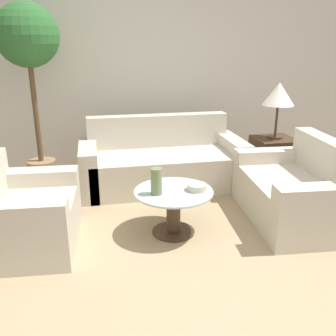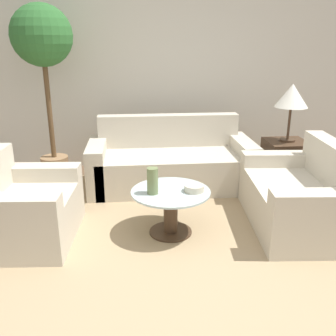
{
  "view_description": "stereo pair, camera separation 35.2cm",
  "coord_description": "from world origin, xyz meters",
  "px_view_note": "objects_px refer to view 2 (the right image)",
  "views": [
    {
      "loc": [
        -0.7,
        -2.25,
        1.68
      ],
      "look_at": [
        -0.04,
        1.02,
        0.55
      ],
      "focal_mm": 40.0,
      "sensor_mm": 36.0,
      "label": 1
    },
    {
      "loc": [
        -0.35,
        -2.3,
        1.68
      ],
      "look_at": [
        -0.04,
        1.02,
        0.55
      ],
      "focal_mm": 40.0,
      "sensor_mm": 36.0,
      "label": 2
    }
  ],
  "objects_px": {
    "armchair": "(21,210)",
    "vase": "(153,181)",
    "coffee_table": "(171,206)",
    "table_lamp": "(292,97)",
    "potted_plant": "(43,50)",
    "loveseat": "(303,199)",
    "sofa_main": "(170,163)",
    "bowl": "(194,188)"
  },
  "relations": [
    {
      "from": "armchair",
      "to": "loveseat",
      "type": "distance_m",
      "value": 2.59
    },
    {
      "from": "table_lamp",
      "to": "potted_plant",
      "type": "distance_m",
      "value": 2.89
    },
    {
      "from": "armchair",
      "to": "loveseat",
      "type": "xyz_separation_m",
      "value": [
        2.59,
        0.02,
        0.0
      ]
    },
    {
      "from": "coffee_table",
      "to": "table_lamp",
      "type": "bearing_deg",
      "value": 35.61
    },
    {
      "from": "armchair",
      "to": "vase",
      "type": "bearing_deg",
      "value": -89.63
    },
    {
      "from": "sofa_main",
      "to": "armchair",
      "type": "height_order",
      "value": "sofa_main"
    },
    {
      "from": "loveseat",
      "to": "vase",
      "type": "relative_size",
      "value": 5.75
    },
    {
      "from": "armchair",
      "to": "bowl",
      "type": "height_order",
      "value": "armchair"
    },
    {
      "from": "table_lamp",
      "to": "potted_plant",
      "type": "height_order",
      "value": "potted_plant"
    },
    {
      "from": "sofa_main",
      "to": "bowl",
      "type": "relative_size",
      "value": 11.09
    },
    {
      "from": "table_lamp",
      "to": "potted_plant",
      "type": "bearing_deg",
      "value": 171.16
    },
    {
      "from": "loveseat",
      "to": "bowl",
      "type": "xyz_separation_m",
      "value": [
        -1.06,
        -0.08,
        0.18
      ]
    },
    {
      "from": "table_lamp",
      "to": "bowl",
      "type": "height_order",
      "value": "table_lamp"
    },
    {
      "from": "sofa_main",
      "to": "coffee_table",
      "type": "bearing_deg",
      "value": -95.72
    },
    {
      "from": "armchair",
      "to": "vase",
      "type": "relative_size",
      "value": 4.29
    },
    {
      "from": "potted_plant",
      "to": "sofa_main",
      "type": "bearing_deg",
      "value": -10.52
    },
    {
      "from": "armchair",
      "to": "bowl",
      "type": "bearing_deg",
      "value": -88.16
    },
    {
      "from": "armchair",
      "to": "potted_plant",
      "type": "height_order",
      "value": "potted_plant"
    },
    {
      "from": "sofa_main",
      "to": "vase",
      "type": "bearing_deg",
      "value": -102.56
    },
    {
      "from": "potted_plant",
      "to": "vase",
      "type": "relative_size",
      "value": 8.9
    },
    {
      "from": "vase",
      "to": "sofa_main",
      "type": "bearing_deg",
      "value": 77.44
    },
    {
      "from": "armchair",
      "to": "bowl",
      "type": "xyz_separation_m",
      "value": [
        1.53,
        -0.06,
        0.18
      ]
    },
    {
      "from": "table_lamp",
      "to": "bowl",
      "type": "xyz_separation_m",
      "value": [
        -1.3,
        -1.1,
        -0.63
      ]
    },
    {
      "from": "loveseat",
      "to": "table_lamp",
      "type": "xyz_separation_m",
      "value": [
        0.24,
        1.03,
        0.81
      ]
    },
    {
      "from": "potted_plant",
      "to": "bowl",
      "type": "height_order",
      "value": "potted_plant"
    },
    {
      "from": "table_lamp",
      "to": "coffee_table",
      "type": "bearing_deg",
      "value": -144.39
    },
    {
      "from": "coffee_table",
      "to": "vase",
      "type": "xyz_separation_m",
      "value": [
        -0.16,
        -0.04,
        0.27
      ]
    },
    {
      "from": "bowl",
      "to": "sofa_main",
      "type": "bearing_deg",
      "value": 93.66
    },
    {
      "from": "loveseat",
      "to": "coffee_table",
      "type": "distance_m",
      "value": 1.27
    },
    {
      "from": "loveseat",
      "to": "vase",
      "type": "bearing_deg",
      "value": -81.76
    },
    {
      "from": "coffee_table",
      "to": "vase",
      "type": "bearing_deg",
      "value": -164.88
    },
    {
      "from": "coffee_table",
      "to": "vase",
      "type": "relative_size",
      "value": 3.03
    },
    {
      "from": "sofa_main",
      "to": "armchair",
      "type": "relative_size",
      "value": 1.92
    },
    {
      "from": "sofa_main",
      "to": "potted_plant",
      "type": "distance_m",
      "value": 1.97
    },
    {
      "from": "table_lamp",
      "to": "sofa_main",
      "type": "bearing_deg",
      "value": 172.94
    },
    {
      "from": "armchair",
      "to": "vase",
      "type": "distance_m",
      "value": 1.19
    },
    {
      "from": "potted_plant",
      "to": "coffee_table",
      "type": "bearing_deg",
      "value": -49.08
    },
    {
      "from": "sofa_main",
      "to": "coffee_table",
      "type": "distance_m",
      "value": 1.25
    },
    {
      "from": "loveseat",
      "to": "table_lamp",
      "type": "bearing_deg",
      "value": 171.62
    },
    {
      "from": "armchair",
      "to": "loveseat",
      "type": "bearing_deg",
      "value": -85.54
    },
    {
      "from": "sofa_main",
      "to": "potted_plant",
      "type": "xyz_separation_m",
      "value": [
        -1.44,
        0.27,
        1.32
      ]
    },
    {
      "from": "table_lamp",
      "to": "potted_plant",
      "type": "xyz_separation_m",
      "value": [
        -2.81,
        0.44,
        0.51
      ]
    }
  ]
}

